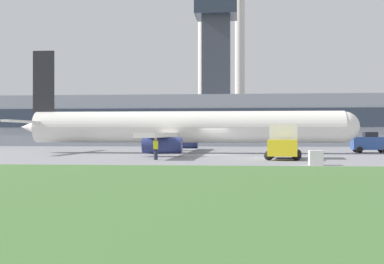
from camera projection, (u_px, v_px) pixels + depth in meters
name	position (u px, v px, depth m)	size (l,w,h in m)	color
ground_plane	(214.00, 154.00, 49.33)	(400.00, 400.00, 0.00)	gray
grass_strip	(134.00, 212.00, 12.99)	(240.00, 37.00, 0.06)	#426B33
terminal_building	(226.00, 118.00, 86.43)	(82.94, 14.50, 24.42)	#8C939E
smokestack_left	(204.00, 49.00, 112.03)	(2.69, 2.69, 39.26)	beige
smokestack_right	(240.00, 60.00, 115.96)	(2.46, 2.46, 35.42)	beige
airplane	(182.00, 128.00, 52.50)	(33.48, 29.30, 10.28)	white
pushback_tug	(370.00, 143.00, 53.61)	(3.61, 2.72, 2.09)	#2D4C93
baggage_truck	(284.00, 142.00, 40.91)	(3.12, 6.13, 2.71)	yellow
ground_crew_person	(156.00, 149.00, 39.34)	(0.41, 0.41, 1.63)	#23283D
utility_cabinet	(316.00, 158.00, 32.65)	(0.82, 0.85, 0.90)	silver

